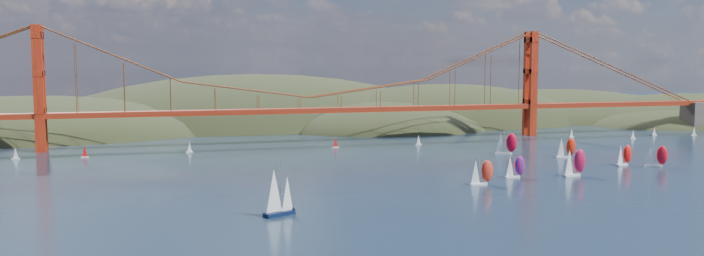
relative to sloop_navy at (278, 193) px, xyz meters
name	(u,v)px	position (x,y,z in m)	size (l,w,h in m)	color
ground	(477,229)	(42.59, -26.78, -5.96)	(1200.00, 1200.00, 0.00)	black
headlands	(345,142)	(87.53, 251.51, -18.42)	(725.00, 225.00, 96.00)	black
bridge	(306,76)	(40.84, 153.22, 26.27)	(552.00, 12.00, 55.00)	maroon
sloop_navy	(278,193)	(0.00, 0.00, 0.00)	(9.27, 7.34, 13.51)	#0B1633
racer_0	(481,172)	(69.65, 25.11, -1.68)	(7.89, 3.24, 9.06)	white
racer_1	(574,162)	(107.99, 31.48, -0.96)	(9.44, 4.89, 10.60)	silver
racer_2	(656,155)	(149.92, 41.62, -1.64)	(8.11, 6.16, 9.16)	white
racer_3	(566,147)	(131.08, 71.44, -1.57)	(8.25, 3.91, 9.31)	white
racer_4	(624,155)	(140.45, 47.62, -1.78)	(7.91, 4.67, 8.86)	silver
racer_5	(506,143)	(112.99, 88.27, -1.12)	(9.15, 6.42, 10.25)	white
racer_rwb	(515,166)	(86.82, 34.36, -1.93)	(7.50, 3.16, 8.54)	silver
distant_boat_1	(16,153)	(-83.84, 129.49, -3.56)	(3.00, 2.00, 4.70)	silver
distant_boat_2	(85,152)	(-57.57, 127.10, -3.56)	(3.00, 2.00, 4.70)	silver
distant_boat_3	(189,147)	(-15.59, 130.88, -3.56)	(3.00, 2.00, 4.70)	silver
distant_boat_4	(572,133)	(176.96, 135.86, -3.56)	(3.00, 2.00, 4.70)	silver
distant_boat_5	(633,134)	(203.48, 121.96, -3.56)	(3.00, 2.00, 4.70)	silver
distant_boat_6	(654,131)	(224.90, 132.15, -3.56)	(3.00, 2.00, 4.70)	silver
distant_boat_7	(694,131)	(245.42, 126.51, -3.56)	(3.00, 2.00, 4.70)	silver
distant_boat_8	(419,140)	(89.67, 129.17, -3.56)	(3.00, 2.00, 4.70)	silver
distant_boat_9	(336,143)	(49.30, 129.45, -3.56)	(3.00, 2.00, 4.70)	silver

